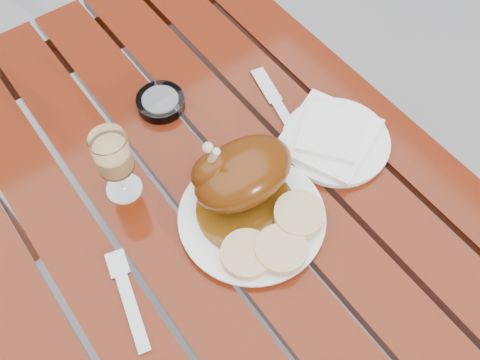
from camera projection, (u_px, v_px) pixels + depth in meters
name	position (u px, v px, depth m)	size (l,w,h in m)	color
ground	(224.00, 329.00, 1.55)	(60.00, 60.00, 0.00)	slate
table	(220.00, 281.00, 1.23)	(0.80, 1.20, 0.75)	maroon
dinner_plate	(252.00, 218.00, 0.88)	(0.24, 0.24, 0.02)	white
roast_duck	(239.00, 174.00, 0.86)	(0.19, 0.18, 0.13)	#5A330A
bread_dumplings	(276.00, 239.00, 0.84)	(0.19, 0.11, 0.03)	#D7C083
wine_glass	(116.00, 166.00, 0.86)	(0.06, 0.06, 0.15)	#F2C26E
side_plate	(336.00, 142.00, 0.97)	(0.19, 0.19, 0.02)	white
napkin	(329.00, 136.00, 0.96)	(0.16, 0.15, 0.01)	white
ashtray	(161.00, 102.00, 1.01)	(0.09, 0.09, 0.02)	#B2B7BC
fork	(130.00, 304.00, 0.81)	(0.02, 0.16, 0.01)	gray
knife	(287.00, 120.00, 1.00)	(0.02, 0.21, 0.01)	gray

